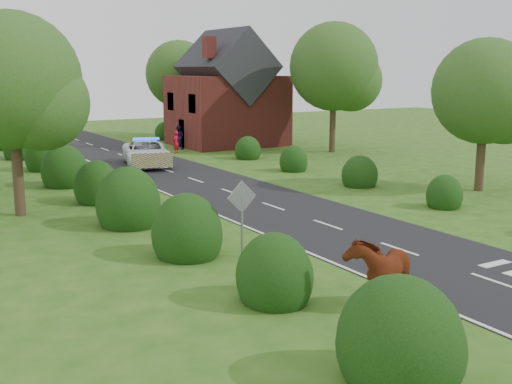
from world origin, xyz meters
TOP-DOWN VIEW (x-y plane):
  - ground at (0.00, 0.00)m, footprint 120.00×120.00m
  - road at (0.00, 15.00)m, footprint 6.00×70.00m
  - road_markings at (-1.60, 12.93)m, footprint 4.96×70.00m
  - hedgerow_left at (-6.51, 11.69)m, footprint 2.75×50.41m
  - hedgerow_right at (6.60, 11.21)m, footprint 2.10×45.78m
  - tree_left_a at (-9.75, 11.86)m, footprint 5.74×5.60m
  - tree_right_a at (11.23, 5.87)m, footprint 5.33×5.20m
  - tree_right_b at (14.29, 21.84)m, footprint 6.56×6.40m
  - tree_right_c at (9.27, 37.85)m, footprint 6.15×6.00m
  - road_sign at (-5.00, 2.00)m, footprint 1.06×0.08m
  - house at (9.49, 30.00)m, footprint 8.00×7.40m
  - cow at (-4.17, -3.69)m, footprint 2.59×1.98m
  - police_van at (-0.29, 22.53)m, footprint 4.13×6.38m
  - pedestrian_red at (3.75, 27.14)m, footprint 0.70×0.64m
  - pedestrian_purple at (4.91, 29.30)m, footprint 1.12×1.07m

SIDE VIEW (x-z plane):
  - ground at x=0.00m, z-range 0.00..0.00m
  - road at x=0.00m, z-range 0.00..0.02m
  - road_markings at x=-1.60m, z-range 0.02..0.03m
  - hedgerow_right at x=6.60m, z-range -0.50..1.60m
  - hedgerow_left at x=-6.51m, z-range -0.75..2.25m
  - pedestrian_red at x=3.75m, z-range 0.00..1.61m
  - police_van at x=-0.29m, z-range -0.07..1.70m
  - cow at x=-4.17m, z-range 0.00..1.64m
  - pedestrian_purple at x=4.91m, z-range 0.00..1.82m
  - road_sign at x=-5.00m, z-range 0.39..2.92m
  - house at x=9.49m, z-range -0.80..8.37m
  - tree_right_a at x=11.23m, z-range 0.96..8.52m
  - tree_left_a at x=-9.75m, z-range 1.15..9.53m
  - tree_right_c at x=9.27m, z-range 1.05..9.63m
  - tree_right_b at x=14.29m, z-range 1.24..10.64m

